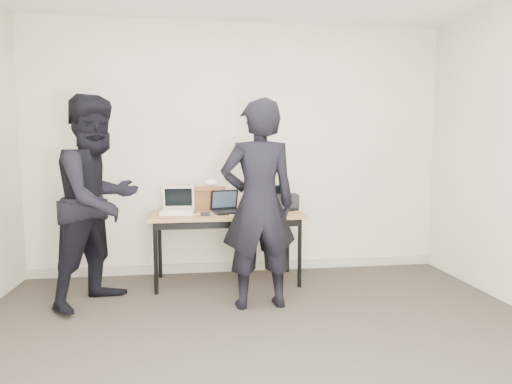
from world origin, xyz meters
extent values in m
cube|color=#3C342D|center=(0.00, 0.00, -0.03)|extent=(4.50, 4.50, 0.05)
cube|color=beige|center=(0.00, 2.27, 1.35)|extent=(4.50, 0.05, 2.70)
cube|color=olive|center=(-0.16, 1.85, 0.70)|extent=(1.51, 0.68, 0.03)
cylinder|color=black|center=(-0.85, 1.58, 0.34)|extent=(0.04, 0.04, 0.68)
cylinder|color=black|center=(0.53, 1.60, 0.34)|extent=(0.04, 0.04, 0.68)
cylinder|color=black|center=(-0.86, 2.11, 0.34)|extent=(0.04, 0.04, 0.68)
cylinder|color=black|center=(0.52, 2.13, 0.34)|extent=(0.04, 0.04, 0.68)
cube|color=black|center=(-0.16, 1.57, 0.64)|extent=(1.40, 0.04, 0.06)
cube|color=beige|center=(-0.65, 1.83, 0.74)|extent=(0.33, 0.28, 0.04)
cube|color=silver|center=(-0.65, 1.80, 0.76)|extent=(0.27, 0.16, 0.01)
cube|color=beige|center=(-0.65, 1.98, 0.87)|extent=(0.32, 0.06, 0.22)
cube|color=black|center=(-0.65, 1.98, 0.87)|extent=(0.28, 0.05, 0.18)
cube|color=beige|center=(-0.65, 1.97, 0.76)|extent=(0.29, 0.03, 0.02)
cube|color=black|center=(-0.15, 1.80, 0.73)|extent=(0.34, 0.29, 0.02)
cube|color=black|center=(-0.14, 1.78, 0.74)|extent=(0.26, 0.18, 0.01)
cube|color=black|center=(-0.18, 1.94, 0.84)|extent=(0.30, 0.14, 0.21)
cube|color=#26333F|center=(-0.18, 1.93, 0.84)|extent=(0.25, 0.11, 0.17)
cube|color=black|center=(-0.18, 1.91, 0.74)|extent=(0.25, 0.08, 0.01)
cube|color=black|center=(0.38, 1.94, 0.73)|extent=(0.40, 0.34, 0.02)
cube|color=black|center=(0.39, 1.92, 0.75)|extent=(0.31, 0.21, 0.01)
cube|color=black|center=(0.33, 2.10, 0.86)|extent=(0.35, 0.18, 0.23)
cube|color=black|center=(0.33, 2.09, 0.86)|extent=(0.30, 0.15, 0.19)
cube|color=black|center=(0.34, 2.06, 0.74)|extent=(0.30, 0.11, 0.02)
cube|color=brown|center=(-0.34, 2.07, 0.84)|extent=(0.36, 0.17, 0.24)
cube|color=brown|center=(-0.34, 2.01, 0.94)|extent=(0.36, 0.08, 0.07)
cube|color=brown|center=(-0.18, 2.07, 0.82)|extent=(0.02, 0.10, 0.02)
ellipsoid|color=white|center=(-0.31, 2.07, 1.00)|extent=(0.14, 0.11, 0.08)
cube|color=black|center=(0.47, 2.03, 0.80)|extent=(0.28, 0.24, 0.16)
cube|color=black|center=(-0.38, 1.67, 0.74)|extent=(0.09, 0.06, 0.03)
cube|color=silver|center=(-0.40, 1.78, 0.72)|extent=(0.27, 0.09, 0.01)
cube|color=black|center=(0.36, 1.77, 0.72)|extent=(0.19, 0.20, 0.01)
cube|color=black|center=(-0.58, 1.92, 0.72)|extent=(0.21, 0.26, 0.01)
cube|color=black|center=(0.13, 1.78, 0.72)|extent=(0.27, 0.21, 0.01)
cube|color=silver|center=(-0.18, 1.73, 0.72)|extent=(0.18, 0.19, 0.01)
cube|color=black|center=(0.05, 2.03, 0.72)|extent=(0.25, 0.03, 0.01)
imported|color=black|center=(0.06, 1.15, 0.89)|extent=(0.68, 0.47, 1.78)
imported|color=black|center=(-1.31, 1.43, 0.91)|extent=(1.07, 1.12, 1.82)
cube|color=#AC9F8E|center=(0.00, 2.23, 0.05)|extent=(4.50, 0.03, 0.10)
camera|label=1|loc=(-0.44, -2.41, 1.38)|focal=30.00mm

